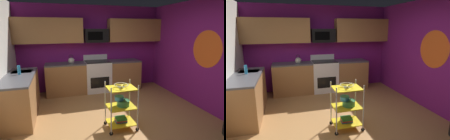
% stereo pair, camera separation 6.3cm
% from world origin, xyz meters
% --- Properties ---
extents(floor, '(4.40, 4.80, 0.04)m').
position_xyz_m(floor, '(0.00, 0.00, -0.02)').
color(floor, '#A87542').
rests_on(floor, ground).
extents(wall_back, '(4.52, 0.06, 2.60)m').
position_xyz_m(wall_back, '(0.00, 2.43, 1.30)').
color(wall_back, '#751970').
rests_on(wall_back, ground).
extents(wall_right, '(0.06, 4.80, 2.60)m').
position_xyz_m(wall_right, '(2.23, 0.00, 1.30)').
color(wall_right, '#751970').
rests_on(wall_right, ground).
extents(wall_flower_decal, '(0.00, 0.85, 0.85)m').
position_xyz_m(wall_flower_decal, '(2.20, 0.07, 1.45)').
color(wall_flower_decal, '#E5591E').
extents(counter_run, '(3.63, 2.36, 0.92)m').
position_xyz_m(counter_run, '(-0.74, 1.65, 0.46)').
color(counter_run, '#9E6B3D').
rests_on(counter_run, ground).
extents(oven_range, '(0.76, 0.65, 1.10)m').
position_xyz_m(oven_range, '(0.08, 2.10, 0.48)').
color(oven_range, white).
rests_on(oven_range, ground).
extents(upper_cabinets, '(4.40, 0.33, 0.70)m').
position_xyz_m(upper_cabinets, '(-0.02, 2.23, 1.85)').
color(upper_cabinets, '#9E6B3D').
extents(microwave, '(0.70, 0.39, 0.40)m').
position_xyz_m(microwave, '(0.08, 2.21, 1.70)').
color(microwave, black).
extents(rolling_cart, '(0.59, 0.44, 0.91)m').
position_xyz_m(rolling_cart, '(0.03, -0.21, 0.45)').
color(rolling_cart, silver).
rests_on(rolling_cart, ground).
extents(fruit_bowl, '(0.27, 0.27, 0.07)m').
position_xyz_m(fruit_bowl, '(0.03, -0.21, 0.88)').
color(fruit_bowl, silver).
rests_on(fruit_bowl, rolling_cart).
extents(mixing_bowl_large, '(0.25, 0.25, 0.11)m').
position_xyz_m(mixing_bowl_large, '(0.07, -0.21, 0.52)').
color(mixing_bowl_large, '#387F4C').
rests_on(mixing_bowl_large, rolling_cart).
extents(mixing_bowl_small, '(0.18, 0.18, 0.08)m').
position_xyz_m(mixing_bowl_small, '(-0.00, -0.19, 0.62)').
color(mixing_bowl_small, '#338CBF').
rests_on(mixing_bowl_small, rolling_cart).
extents(book_stack, '(0.23, 0.20, 0.09)m').
position_xyz_m(book_stack, '(0.03, -0.21, 0.18)').
color(book_stack, '#1E4C8C').
rests_on(book_stack, rolling_cart).
extents(kettle, '(0.21, 0.18, 0.26)m').
position_xyz_m(kettle, '(-0.69, 2.10, 1.00)').
color(kettle, beige).
rests_on(kettle, counter_run).
extents(dish_soap_bottle, '(0.06, 0.06, 0.20)m').
position_xyz_m(dish_soap_bottle, '(-1.91, 1.07, 1.02)').
color(dish_soap_bottle, '#2D8CBF').
rests_on(dish_soap_bottle, counter_run).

